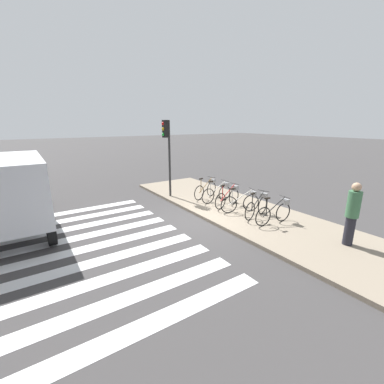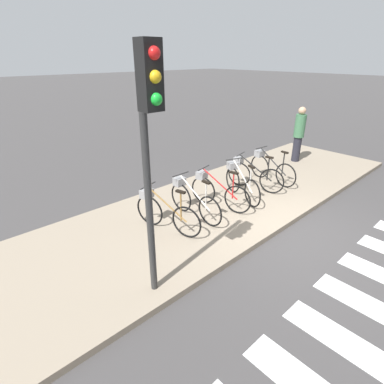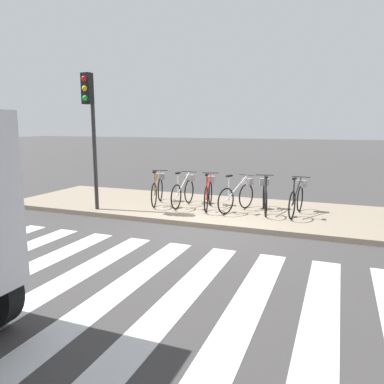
# 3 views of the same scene
# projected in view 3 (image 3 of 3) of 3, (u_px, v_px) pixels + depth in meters

# --- Properties ---
(ground_plane) EXTENTS (120.00, 120.00, 0.00)m
(ground_plane) POSITION_uv_depth(u_px,v_px,m) (203.00, 228.00, 8.49)
(ground_plane) COLOR #423F3F
(sidewalk) EXTENTS (12.08, 3.39, 0.12)m
(sidewalk) POSITION_uv_depth(u_px,v_px,m) (224.00, 210.00, 10.03)
(sidewalk) COLOR gray
(sidewalk) RESTS_ON ground_plane
(road_crosswalk) EXTENTS (7.65, 8.00, 0.01)m
(road_crosswalk) POSITION_uv_depth(u_px,v_px,m) (21.00, 362.00, 3.68)
(road_crosswalk) COLOR silver
(road_crosswalk) RESTS_ON ground_plane
(parked_bicycle_0) EXTENTS (0.58, 1.53, 0.97)m
(parked_bicycle_0) POSITION_uv_depth(u_px,v_px,m) (158.00, 188.00, 10.57)
(parked_bicycle_0) COLOR black
(parked_bicycle_0) RESTS_ON sidewalk
(parked_bicycle_1) EXTENTS (0.46, 1.58, 0.97)m
(parked_bicycle_1) POSITION_uv_depth(u_px,v_px,m) (184.00, 190.00, 10.30)
(parked_bicycle_1) COLOR black
(parked_bicycle_1) RESTS_ON sidewalk
(parked_bicycle_2) EXTENTS (0.51, 1.55, 0.97)m
(parked_bicycle_2) POSITION_uv_depth(u_px,v_px,m) (209.00, 192.00, 9.99)
(parked_bicycle_2) COLOR black
(parked_bicycle_2) RESTS_ON sidewalk
(parked_bicycle_3) EXTENTS (0.66, 1.50, 0.97)m
(parked_bicycle_3) POSITION_uv_depth(u_px,v_px,m) (238.00, 194.00, 9.66)
(parked_bicycle_3) COLOR black
(parked_bicycle_3) RESTS_ON sidewalk
(parked_bicycle_4) EXTENTS (0.54, 1.54, 0.97)m
(parked_bicycle_4) POSITION_uv_depth(u_px,v_px,m) (265.00, 195.00, 9.55)
(parked_bicycle_4) COLOR black
(parked_bicycle_4) RESTS_ON sidewalk
(parked_bicycle_5) EXTENTS (0.46, 1.58, 0.97)m
(parked_bicycle_5) POSITION_uv_depth(u_px,v_px,m) (297.00, 197.00, 9.24)
(parked_bicycle_5) COLOR black
(parked_bicycle_5) RESTS_ON sidewalk
(traffic_light) EXTENTS (0.24, 0.40, 3.45)m
(traffic_light) POSITION_uv_depth(u_px,v_px,m) (90.00, 113.00, 9.37)
(traffic_light) COLOR #2D2D2D
(traffic_light) RESTS_ON sidewalk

